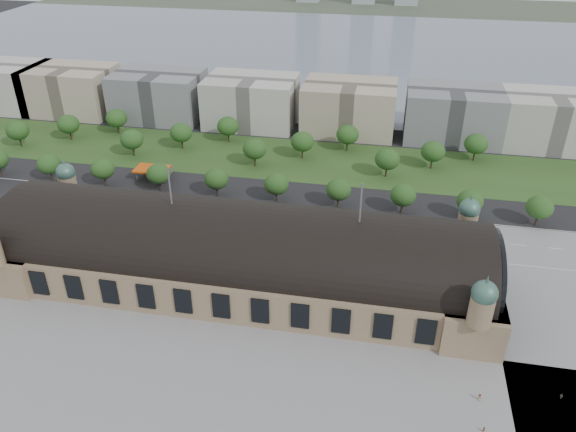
% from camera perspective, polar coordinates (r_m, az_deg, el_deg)
% --- Properties ---
extents(ground, '(900.00, 900.00, 0.00)m').
position_cam_1_polar(ground, '(175.99, -4.77, -6.64)').
color(ground, black).
rests_on(ground, ground).
extents(station, '(150.00, 48.40, 44.30)m').
position_cam_1_polar(station, '(170.04, -4.91, -3.87)').
color(station, '#8C7457').
rests_on(station, ground).
extents(plaza_south, '(190.00, 48.00, 0.12)m').
position_cam_1_polar(plaza_south, '(142.50, -5.51, -17.57)').
color(plaza_south, gray).
rests_on(plaza_south, ground).
extents(road_slab, '(260.00, 26.00, 0.10)m').
position_cam_1_polar(road_slab, '(211.45, -7.33, 0.09)').
color(road_slab, black).
rests_on(road_slab, ground).
extents(grass_belt, '(300.00, 45.00, 0.10)m').
position_cam_1_polar(grass_belt, '(257.27, -2.61, 6.03)').
color(grass_belt, '#2B4A1D').
rests_on(grass_belt, ground).
extents(petrol_station, '(14.00, 13.00, 5.05)m').
position_cam_1_polar(petrol_station, '(244.06, -13.09, 4.60)').
color(petrol_station, '#CC4C0C').
rests_on(petrol_station, ground).
extents(lake, '(700.00, 320.00, 0.08)m').
position_cam_1_polar(lake, '(447.50, 5.61, 16.46)').
color(lake, slate).
rests_on(lake, ground).
extents(far_shore, '(700.00, 120.00, 0.14)m').
position_cam_1_polar(far_shore, '(643.02, 7.62, 20.54)').
color(far_shore, '#44513D').
rests_on(far_shore, ground).
extents(office_0, '(45.00, 32.00, 24.00)m').
position_cam_1_polar(office_0, '(353.54, -26.83, 11.73)').
color(office_0, beige).
rests_on(office_0, ground).
extents(office_1, '(45.00, 32.00, 24.00)m').
position_cam_1_polar(office_1, '(331.25, -21.15, 11.86)').
color(office_1, '#B7A790').
rests_on(office_1, ground).
extents(office_2, '(45.00, 32.00, 24.00)m').
position_cam_1_polar(office_2, '(308.44, -12.99, 11.85)').
color(office_2, gray).
rests_on(office_2, ground).
extents(office_3, '(45.00, 32.00, 24.00)m').
position_cam_1_polar(office_3, '(292.49, -3.76, 11.55)').
color(office_3, beige).
rests_on(office_3, ground).
extents(office_4, '(45.00, 32.00, 24.00)m').
position_cam_1_polar(office_4, '(284.55, 6.23, 10.90)').
color(office_4, '#B7A790').
rests_on(office_4, ground).
extents(office_5, '(45.00, 32.00, 24.00)m').
position_cam_1_polar(office_5, '(285.27, 16.41, 9.90)').
color(office_5, gray).
rests_on(office_5, ground).
extents(office_6, '(45.00, 32.00, 24.00)m').
position_cam_1_polar(office_6, '(293.31, 25.24, 8.77)').
color(office_6, beige).
rests_on(office_6, ground).
extents(tree_row_1, '(9.60, 9.60, 11.52)m').
position_cam_1_polar(tree_row_1, '(252.29, -23.13, 4.86)').
color(tree_row_1, '#2D2116').
rests_on(tree_row_1, ground).
extents(tree_row_2, '(9.60, 9.60, 11.52)m').
position_cam_1_polar(tree_row_2, '(240.11, -18.31, 4.56)').
color(tree_row_2, '#2D2116').
rests_on(tree_row_2, ground).
extents(tree_row_3, '(9.60, 9.60, 11.52)m').
position_cam_1_polar(tree_row_3, '(229.81, -13.01, 4.20)').
color(tree_row_3, '#2D2116').
rests_on(tree_row_3, ground).
extents(tree_row_4, '(9.60, 9.60, 11.52)m').
position_cam_1_polar(tree_row_4, '(221.64, -7.29, 3.76)').
color(tree_row_4, '#2D2116').
rests_on(tree_row_4, ground).
extents(tree_row_5, '(9.60, 9.60, 11.52)m').
position_cam_1_polar(tree_row_5, '(215.84, -1.19, 3.25)').
color(tree_row_5, '#2D2116').
rests_on(tree_row_5, ground).
extents(tree_row_6, '(9.60, 9.60, 11.52)m').
position_cam_1_polar(tree_row_6, '(212.61, 5.16, 2.68)').
color(tree_row_6, '#2D2116').
rests_on(tree_row_6, ground).
extents(tree_row_7, '(9.60, 9.60, 11.52)m').
position_cam_1_polar(tree_row_7, '(212.06, 11.61, 2.07)').
color(tree_row_7, '#2D2116').
rests_on(tree_row_7, ground).
extents(tree_row_8, '(9.60, 9.60, 11.52)m').
position_cam_1_polar(tree_row_8, '(214.21, 18.01, 1.44)').
color(tree_row_8, '#2D2116').
rests_on(tree_row_8, ground).
extents(tree_row_9, '(9.60, 9.60, 11.52)m').
position_cam_1_polar(tree_row_9, '(219.00, 24.20, 0.81)').
color(tree_row_9, '#2D2116').
rests_on(tree_row_9, ground).
extents(tree_belt_0, '(10.40, 10.40, 12.48)m').
position_cam_1_polar(tree_belt_0, '(293.55, -25.77, 7.83)').
color(tree_belt_0, '#2D2116').
rests_on(tree_belt_0, ground).
extents(tree_belt_1, '(10.40, 10.40, 12.48)m').
position_cam_1_polar(tree_belt_1, '(292.26, -21.42, 8.68)').
color(tree_belt_1, '#2D2116').
rests_on(tree_belt_1, ground).
extents(tree_belt_2, '(10.40, 10.40, 12.48)m').
position_cam_1_polar(tree_belt_2, '(292.70, -17.04, 9.48)').
color(tree_belt_2, '#2D2116').
rests_on(tree_belt_2, ground).
extents(tree_belt_3, '(10.40, 10.40, 12.48)m').
position_cam_1_polar(tree_belt_3, '(264.47, -15.59, 7.51)').
color(tree_belt_3, '#2D2116').
rests_on(tree_belt_3, ground).
extents(tree_belt_4, '(10.40, 10.40, 12.48)m').
position_cam_1_polar(tree_belt_4, '(267.12, -10.80, 8.32)').
color(tree_belt_4, '#2D2116').
rests_on(tree_belt_4, ground).
extents(tree_belt_5, '(10.40, 10.40, 12.48)m').
position_cam_1_polar(tree_belt_5, '(271.62, -6.12, 9.06)').
color(tree_belt_5, '#2D2116').
rests_on(tree_belt_5, ground).
extents(tree_belt_6, '(10.40, 10.40, 12.48)m').
position_cam_1_polar(tree_belt_6, '(245.38, -3.41, 6.81)').
color(tree_belt_6, '#2D2116').
rests_on(tree_belt_6, ground).
extents(tree_belt_7, '(10.40, 10.40, 12.48)m').
position_cam_1_polar(tree_belt_7, '(252.57, 1.47, 7.56)').
color(tree_belt_7, '#2D2116').
rests_on(tree_belt_7, ground).
extents(tree_belt_8, '(10.40, 10.40, 12.48)m').
position_cam_1_polar(tree_belt_8, '(261.49, 6.07, 8.21)').
color(tree_belt_8, '#2D2116').
rests_on(tree_belt_8, ground).
extents(tree_belt_9, '(10.40, 10.40, 12.48)m').
position_cam_1_polar(tree_belt_9, '(238.70, 10.05, 5.69)').
color(tree_belt_9, '#2D2116').
rests_on(tree_belt_9, ground).
extents(tree_belt_10, '(10.40, 10.40, 12.48)m').
position_cam_1_polar(tree_belt_10, '(250.45, 14.52, 6.37)').
color(tree_belt_10, '#2D2116').
rests_on(tree_belt_10, ground).
extents(tree_belt_11, '(10.40, 10.40, 12.48)m').
position_cam_1_polar(tree_belt_11, '(263.58, 18.57, 6.95)').
color(tree_belt_11, '#2D2116').
rests_on(tree_belt_11, ground).
extents(traffic_car_3, '(5.61, 2.71, 1.57)m').
position_cam_1_polar(traffic_car_3, '(218.52, -8.27, 1.31)').
color(traffic_car_3, maroon).
rests_on(traffic_car_3, ground).
extents(traffic_car_4, '(4.35, 1.90, 1.46)m').
position_cam_1_polar(traffic_car_4, '(206.03, -2.75, -0.31)').
color(traffic_car_4, '#1B1D4C').
rests_on(traffic_car_4, ground).
extents(traffic_car_5, '(4.53, 1.71, 1.48)m').
position_cam_1_polar(traffic_car_5, '(210.58, 9.00, 0.05)').
color(traffic_car_5, '#585A60').
rests_on(traffic_car_5, ground).
extents(traffic_car_6, '(6.18, 3.43, 1.64)m').
position_cam_1_polar(traffic_car_6, '(200.72, 14.50, -2.22)').
color(traffic_car_6, silver).
rests_on(traffic_car_6, ground).
extents(parked_car_0, '(4.22, 3.31, 1.34)m').
position_cam_1_polar(parked_car_0, '(212.01, -17.21, -0.84)').
color(parked_car_0, black).
rests_on(parked_car_0, ground).
extents(parked_car_1, '(5.48, 4.82, 1.40)m').
position_cam_1_polar(parked_car_1, '(213.25, -18.90, -0.95)').
color(parked_car_1, maroon).
rests_on(parked_car_1, ground).
extents(parked_car_2, '(5.50, 5.02, 1.54)m').
position_cam_1_polar(parked_car_2, '(207.50, -16.00, -1.32)').
color(parked_car_2, '#1A224B').
rests_on(parked_car_2, ground).
extents(parked_car_3, '(4.79, 3.25, 1.52)m').
position_cam_1_polar(parked_car_3, '(213.91, -17.42, -0.56)').
color(parked_car_3, slate).
rests_on(parked_car_3, ground).
extents(parked_car_4, '(4.91, 3.74, 1.55)m').
position_cam_1_polar(parked_car_4, '(206.49, -13.03, -1.05)').
color(parked_car_4, silver).
rests_on(parked_car_4, ground).
extents(parked_car_5, '(5.95, 5.46, 1.55)m').
position_cam_1_polar(parked_car_5, '(201.37, -9.15, -1.47)').
color(parked_car_5, '#97989F').
rests_on(parked_car_5, ground).
extents(parked_car_6, '(5.18, 3.62, 1.39)m').
position_cam_1_polar(parked_car_6, '(201.85, -9.52, -1.45)').
color(parked_car_6, black).
rests_on(parked_car_6, ground).
extents(bus_west, '(13.50, 4.29, 3.70)m').
position_cam_1_polar(bus_west, '(199.47, -0.70, -1.01)').
color(bus_west, red).
rests_on(bus_west, ground).
extents(bus_mid, '(11.74, 3.32, 3.23)m').
position_cam_1_polar(bus_mid, '(200.27, -1.73, -0.97)').
color(bus_mid, silver).
rests_on(bus_mid, ground).
extents(bus_east, '(11.78, 2.80, 3.28)m').
position_cam_1_polar(bus_east, '(194.55, 5.63, -2.13)').
color(bus_east, beige).
rests_on(bus_east, ground).
extents(pedestrian_0, '(1.05, 0.77, 1.91)m').
position_cam_1_polar(pedestrian_0, '(147.19, 18.87, -17.03)').
color(pedestrian_0, gray).
rests_on(pedestrian_0, ground).
extents(pedestrian_1, '(0.68, 0.66, 1.58)m').
position_cam_1_polar(pedestrian_1, '(141.20, 19.27, -19.79)').
color(pedestrian_1, gray).
rests_on(pedestrian_1, ground).
extents(pedestrian_2, '(0.73, 0.98, 1.81)m').
position_cam_1_polar(pedestrian_2, '(154.72, 26.03, -16.11)').
color(pedestrian_2, gray).
rests_on(pedestrian_2, ground).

